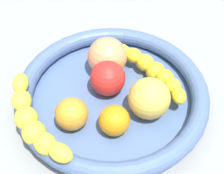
{
  "coord_description": "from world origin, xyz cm",
  "views": [
    {
      "loc": [
        13.94,
        -37.68,
        53.31
      ],
      "look_at": [
        0.0,
        0.0,
        8.12
      ],
      "focal_mm": 52.79,
      "sensor_mm": 36.0,
      "label": 1
    }
  ],
  "objects": [
    {
      "name": "fruit_bowl",
      "position": [
        0.0,
        0.0,
        5.78
      ],
      "size": [
        36.06,
        36.06,
        5.39
      ],
      "color": "#4C6696",
      "rests_on": "kitchen_counter"
    },
    {
      "name": "peach_blush",
      "position": [
        -3.35,
        6.37,
        9.02
      ],
      "size": [
        7.79,
        7.79,
        7.79
      ],
      "primitive_type": "sphere",
      "color": "#F9955F",
      "rests_on": "fruit_bowl"
    },
    {
      "name": "banana_draped_left",
      "position": [
        -9.62,
        -12.12,
        8.4
      ],
      "size": [
        17.63,
        14.78,
        5.17
      ],
      "color": "yellow",
      "rests_on": "fruit_bowl"
    },
    {
      "name": "apple_yellow",
      "position": [
        7.3,
        -0.89,
        8.88
      ],
      "size": [
        7.52,
        7.52,
        7.52
      ],
      "primitive_type": "sphere",
      "color": "#E4BB4B",
      "rests_on": "fruit_bowl"
    },
    {
      "name": "kitchen_counter",
      "position": [
        0.0,
        0.0,
        1.5
      ],
      "size": [
        120.0,
        120.0,
        3.0
      ],
      "primitive_type": "cube",
      "color": "gray",
      "rests_on": "ground"
    },
    {
      "name": "orange_front",
      "position": [
        2.93,
        -6.74,
        7.83
      ],
      "size": [
        5.41,
        5.41,
        5.41
      ],
      "primitive_type": "sphere",
      "color": "orange",
      "rests_on": "fruit_bowl"
    },
    {
      "name": "banana_draped_right",
      "position": [
        5.88,
        7.06,
        7.74
      ],
      "size": [
        17.39,
        11.63,
        4.65
      ],
      "color": "yellow",
      "rests_on": "fruit_bowl"
    },
    {
      "name": "orange_mid_left",
      "position": [
        -4.39,
        -8.13,
        8.02
      ],
      "size": [
        5.8,
        5.8,
        5.8
      ],
      "primitive_type": "sphere",
      "color": "orange",
      "rests_on": "fruit_bowl"
    },
    {
      "name": "tomato_red",
      "position": [
        -1.4,
        1.47,
        8.49
      ],
      "size": [
        6.74,
        6.74,
        6.74
      ],
      "primitive_type": "sphere",
      "color": "red",
      "rests_on": "fruit_bowl"
    }
  ]
}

